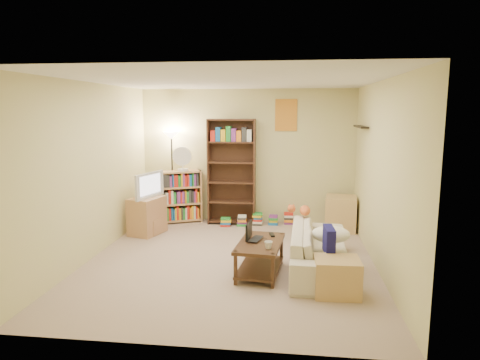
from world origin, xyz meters
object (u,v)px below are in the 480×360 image
Objects in this scene: coffee_table at (260,253)px; side_table at (341,213)px; tall_bookshelf at (232,169)px; desk_fan at (182,159)px; mug at (268,245)px; television at (146,185)px; short_bookshelf at (181,196)px; end_cabinet at (337,277)px; floor_lamp at (172,150)px; laptop at (259,240)px; sofa at (320,249)px; tv_stand at (147,216)px; tabby_cat at (303,210)px.

side_table is at bearing 65.92° from coffee_table.
side_table is at bearing -7.05° from tall_bookshelf.
desk_fan is (-0.92, -0.05, 0.19)m from tall_bookshelf.
television is (-2.19, 1.85, 0.38)m from mug.
desk_fan reaches higher than short_bookshelf.
end_cabinet is at bearing -18.77° from mug.
desk_fan is at bearing -16.76° from floor_lamp.
floor_lamp is at bearing 163.24° from desk_fan.
television reaches higher than coffee_table.
short_bookshelf reaches higher than mug.
side_table reaches higher than laptop.
floor_lamp is (-1.14, 0.02, 0.33)m from tall_bookshelf.
television is at bearing 144.63° from end_cabinet.
end_cabinet is at bearing -167.36° from sofa.
mug is at bearing -112.96° from television.
coffee_table is 2.61m from tv_stand.
sofa is 2.77m from tall_bookshelf.
floor_lamp is (0.21, 0.88, 0.51)m from television.
floor_lamp is (0.21, 0.88, 1.05)m from tv_stand.
coffee_table is 0.52× the size of tall_bookshelf.
tall_bookshelf is at bearing 29.95° from laptop.
tabby_cat reaches higher than coffee_table.
end_cabinet is (2.62, -2.98, -0.28)m from short_bookshelf.
mug is 2.87m from tv_stand.
tabby_cat is 2.71m from tv_stand.
mug is 0.24× the size of end_cabinet.
floor_lamp is at bearing 93.60° from tv_stand.
mug is at bearing -73.45° from tall_bookshelf.
sofa is at bearing -65.23° from short_bookshelf.
tall_bookshelf is (-0.70, 2.39, 0.59)m from laptop.
short_bookshelf is at bearing 139.73° from desk_fan.
sofa is 3.76× the size of end_cabinet.
floor_lamp is (-1.97, 2.73, 0.89)m from mug.
sofa is 5.55× the size of laptop.
coffee_table is 2.23× the size of desk_fan.
side_table is at bearing -61.95° from television.
sofa is 3.61m from floor_lamp.
laptop is (-0.58, -0.93, -0.19)m from tabby_cat.
tabby_cat reaches higher than side_table.
sofa is at bearing -62.76° from laptop.
desk_fan reaches higher than coffee_table.
floor_lamp is 4.25m from end_cabinet.
sofa is at bearing -40.13° from floor_lamp.
floor_lamp is (-2.63, 2.22, 1.09)m from sofa.
mug is (0.13, -0.32, 0.03)m from laptop.
coffee_table is at bearing 115.00° from mug.
floor_lamp is (-0.16, 0.02, 0.87)m from short_bookshelf.
short_bookshelf is at bearing 48.65° from laptop.
coffee_table is at bearing 150.11° from end_cabinet.
laptop is 0.18× the size of tall_bookshelf.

